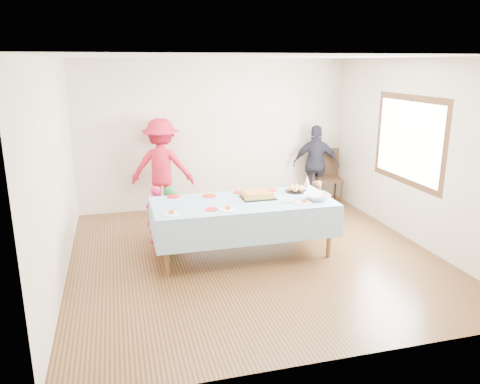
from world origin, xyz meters
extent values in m
plane|color=#432413|center=(0.00, 0.00, 0.00)|extent=(5.00, 5.00, 0.00)
cube|color=#BEB09B|center=(0.00, 2.50, 1.35)|extent=(5.00, 0.04, 2.70)
cube|color=#BEB09B|center=(0.00, -2.50, 1.35)|extent=(5.00, 0.04, 2.70)
cube|color=#BEB09B|center=(-2.50, 0.00, 1.35)|extent=(0.04, 5.00, 2.70)
cube|color=#BEB09B|center=(2.50, 0.00, 1.35)|extent=(0.04, 5.00, 2.70)
cube|color=white|center=(0.00, 0.00, 2.70)|extent=(5.00, 5.00, 0.04)
cube|color=#472B16|center=(2.47, 0.20, 1.50)|extent=(0.03, 1.75, 1.35)
cylinder|color=brown|center=(-1.25, -0.32, 0.36)|extent=(0.06, 0.06, 0.73)
cylinder|color=brown|center=(0.99, -0.32, 0.36)|extent=(0.06, 0.06, 0.73)
cylinder|color=brown|center=(-1.25, 0.52, 0.36)|extent=(0.06, 0.06, 0.73)
cylinder|color=brown|center=(0.99, 0.52, 0.36)|extent=(0.06, 0.06, 0.73)
cube|color=brown|center=(-0.13, 0.10, 0.75)|extent=(2.40, 1.00, 0.04)
cube|color=silver|center=(-0.13, 0.10, 0.78)|extent=(2.50, 1.10, 0.01)
cube|color=black|center=(0.11, 0.20, 0.79)|extent=(0.47, 0.36, 0.01)
cube|color=#E0D055|center=(0.11, 0.20, 0.82)|extent=(0.39, 0.30, 0.06)
cube|color=#A85E26|center=(0.11, 0.20, 0.86)|extent=(0.39, 0.30, 0.01)
cylinder|color=black|center=(0.76, 0.36, 0.79)|extent=(0.31, 0.31, 0.02)
sphere|color=tan|center=(0.84, 0.36, 0.84)|extent=(0.08, 0.08, 0.08)
sphere|color=tan|center=(0.80, 0.43, 0.84)|extent=(0.08, 0.08, 0.08)
sphere|color=tan|center=(0.72, 0.43, 0.84)|extent=(0.08, 0.08, 0.08)
sphere|color=tan|center=(0.67, 0.36, 0.84)|extent=(0.08, 0.08, 0.08)
sphere|color=tan|center=(0.72, 0.29, 0.84)|extent=(0.08, 0.08, 0.08)
sphere|color=tan|center=(0.80, 0.29, 0.84)|extent=(0.08, 0.08, 0.08)
sphere|color=tan|center=(0.76, 0.36, 0.84)|extent=(0.08, 0.08, 0.08)
imported|color=silver|center=(0.89, -0.10, 0.82)|extent=(0.35, 0.35, 0.09)
cone|color=white|center=(1.01, 0.56, 0.87)|extent=(0.11, 0.11, 0.19)
cylinder|color=red|center=(-1.03, 0.55, 0.79)|extent=(0.18, 0.18, 0.01)
cylinder|color=red|center=(-0.53, 0.46, 0.79)|extent=(0.20, 0.20, 0.01)
cylinder|color=red|center=(-0.07, 0.53, 0.79)|extent=(0.19, 0.19, 0.01)
cylinder|color=red|center=(0.44, 0.52, 0.79)|extent=(0.16, 0.16, 0.01)
cylinder|color=red|center=(-0.63, -0.17, 0.79)|extent=(0.17, 0.17, 0.01)
cylinder|color=white|center=(-1.16, -0.23, 0.79)|extent=(0.20, 0.20, 0.01)
cylinder|color=white|center=(-0.43, -0.24, 0.79)|extent=(0.22, 0.22, 0.01)
cylinder|color=white|center=(0.65, -0.19, 0.79)|extent=(0.22, 0.22, 0.01)
cylinder|color=black|center=(1.88, 1.87, 0.23)|extent=(0.04, 0.04, 0.46)
cylinder|color=black|center=(2.26, 1.81, 0.23)|extent=(0.04, 0.04, 0.46)
cylinder|color=black|center=(1.94, 2.25, 0.23)|extent=(0.04, 0.04, 0.46)
cylinder|color=black|center=(2.32, 2.19, 0.23)|extent=(0.04, 0.04, 0.46)
cube|color=black|center=(2.10, 2.03, 0.48)|extent=(0.51, 0.51, 0.05)
cube|color=black|center=(2.13, 2.23, 0.77)|extent=(0.45, 0.11, 0.54)
imported|color=#D61A5A|center=(-1.27, 0.90, 0.44)|extent=(0.38, 0.32, 0.87)
imported|color=#267237|center=(-1.04, 0.90, 0.42)|extent=(0.45, 0.33, 0.85)
imported|color=tan|center=(1.32, 0.90, 0.39)|extent=(0.46, 0.42, 0.78)
imported|color=red|center=(-1.02, 2.20, 0.85)|extent=(1.23, 0.89, 1.71)
imported|color=#252432|center=(1.89, 2.20, 0.75)|extent=(0.95, 0.68, 1.49)
camera|label=1|loc=(-1.77, -5.87, 2.64)|focal=35.00mm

